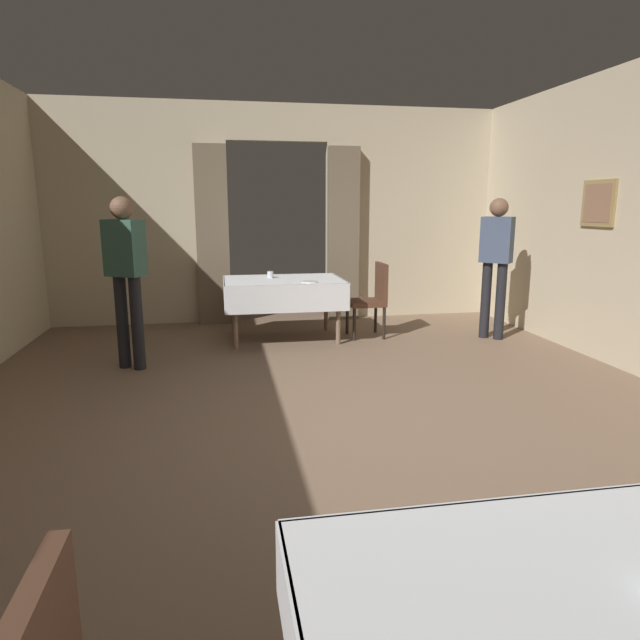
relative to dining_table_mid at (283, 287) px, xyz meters
The scene contains 8 objects.
ground 3.02m from the dining_table_mid, 88.52° to the right, with size 10.08×10.08×0.00m, color #7A604C.
wall_back 1.51m from the dining_table_mid, 86.47° to the left, with size 6.40×0.27×3.00m.
dining_table_mid is the anchor object (origin of this frame).
chair_mid_right 1.12m from the dining_table_mid, ahead, with size 0.44×0.44×0.93m.
glass_mid_a 0.24m from the dining_table_mid, 137.87° to the left, with size 0.07×0.07×0.08m, color silver.
plate_mid_b 0.45m from the dining_table_mid, 50.62° to the right, with size 0.19×0.19×0.01m, color white.
person_waiter_by_doorway 1.97m from the dining_table_mid, 149.58° to the right, with size 0.42×0.37×1.72m.
person_diner_standing_aside 2.62m from the dining_table_mid, ahead, with size 0.41×0.41×1.72m.
Camera 1 is at (-0.82, -3.71, 1.64)m, focal length 30.87 mm.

